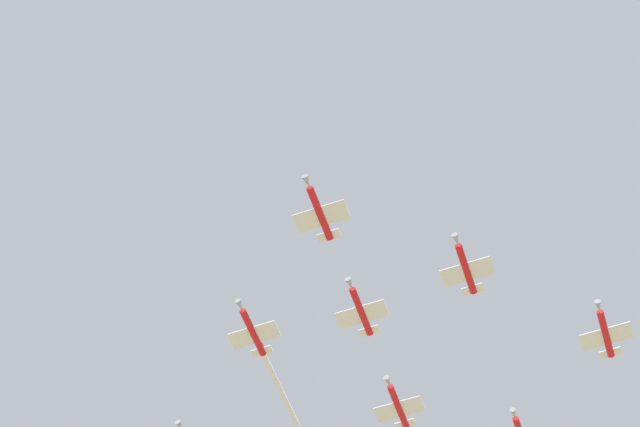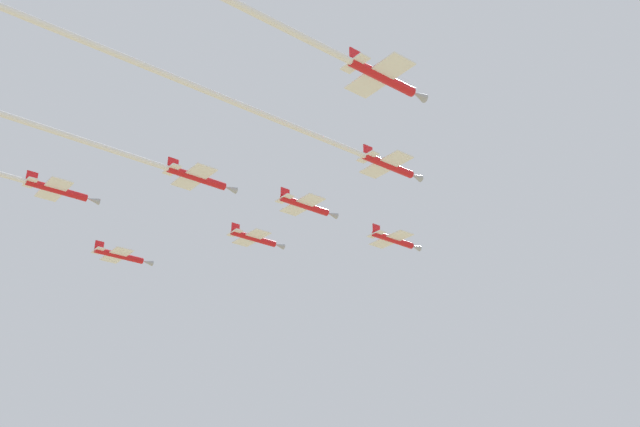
{
  "view_description": "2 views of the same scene",
  "coord_description": "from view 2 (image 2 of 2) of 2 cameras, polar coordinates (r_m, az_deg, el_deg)",
  "views": [
    {
      "loc": [
        55.92,
        39.38,
        2.85
      ],
      "look_at": [
        -1.37,
        14.71,
        113.37
      ],
      "focal_mm": 53.37,
      "sensor_mm": 36.0,
      "label": 1
    },
    {
      "loc": [
        -68.57,
        -62.7,
        70.64
      ],
      "look_at": [
        -12.95,
        18.43,
        116.37
      ],
      "focal_mm": 38.94,
      "sensor_mm": 36.0,
      "label": 2
    }
  ],
  "objects": [
    {
      "name": "jet_starboard_inner",
      "position": [
        78.23,
        -7.95,
        9.4
      ],
      "size": [
        74.62,
        8.56,
        2.16
      ],
      "rotation": [
        0.0,
        0.0,
        4.78
      ],
      "color": "red"
    },
    {
      "name": "jet_starboard_outer",
      "position": [
        120.04,
        -16.07,
        -3.36
      ],
      "size": [
        10.36,
        7.54,
        2.16
      ],
      "rotation": [
        0.0,
        0.0,
        4.78
      ],
      "color": "red"
    },
    {
      "name": "jet_port_outer",
      "position": [
        101.0,
        -1.16,
        0.64
      ],
      "size": [
        10.36,
        7.54,
        2.16
      ],
      "rotation": [
        0.0,
        0.0,
        4.78
      ],
      "color": "red"
    },
    {
      "name": "jet_port_trail",
      "position": [
        86.24,
        -21.03,
        6.35
      ],
      "size": [
        60.98,
        7.67,
        2.16
      ],
      "rotation": [
        0.0,
        0.0,
        4.78
      ],
      "color": "red"
    },
    {
      "name": "jet_lead",
      "position": [
        111.2,
        6.11,
        -2.18
      ],
      "size": [
        10.36,
        7.54,
        2.16
      ],
      "rotation": [
        0.0,
        0.0,
        4.78
      ],
      "color": "red"
    },
    {
      "name": "jet_port_inner",
      "position": [
        114.11,
        -5.37,
        -2.06
      ],
      "size": [
        10.36,
        7.54,
        2.16
      ],
      "rotation": [
        0.0,
        0.0,
        4.78
      ],
      "color": "red"
    }
  ]
}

